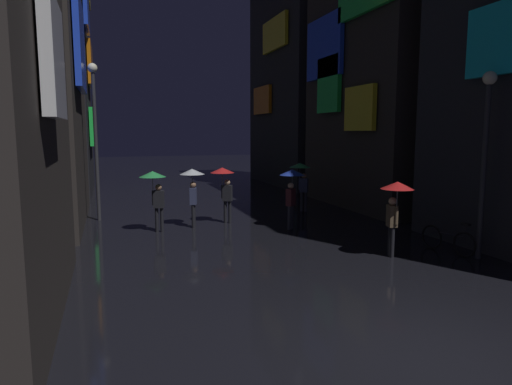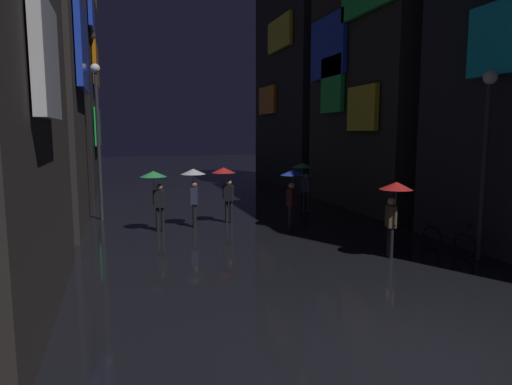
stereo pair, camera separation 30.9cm
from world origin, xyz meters
TOP-DOWN VIEW (x-y plane):
  - ground_plane at (0.00, 0.00)m, footprint 120.00×120.00m
  - building_left_far at (-7.47, 22.03)m, footprint 4.25×8.04m
  - building_right_mid at (7.47, 12.99)m, footprint 4.25×7.98m
  - building_right_far at (7.49, 22.48)m, footprint 4.25×8.97m
  - pedestrian_foreground_left_green at (-3.10, 10.27)m, footprint 0.90×0.90m
  - pedestrian_near_crossing_clear at (-1.71, 10.77)m, footprint 0.90×0.90m
  - pedestrian_midstreet_left_green at (3.33, 12.54)m, footprint 0.90×0.90m
  - pedestrian_midstreet_centre_red at (-0.46, 11.07)m, footprint 0.90×0.90m
  - pedestrian_foreground_right_blue at (1.60, 9.38)m, footprint 0.90×0.90m
  - pedestrian_far_right_red at (2.83, 4.97)m, footprint 0.90×0.90m
  - bicycle_parked_at_storefront at (4.60, 4.92)m, footprint 0.43×1.79m
  - streetlamp_left_far at (-5.00, 13.09)m, footprint 0.36×0.36m
  - streetlamp_right_near at (5.00, 4.19)m, footprint 0.36×0.36m

SIDE VIEW (x-z plane):
  - ground_plane at x=0.00m, z-range 0.00..0.00m
  - bicycle_parked_at_storefront at x=4.60m, z-range -0.09..0.87m
  - pedestrian_foreground_left_green at x=-3.10m, z-range 0.61..2.73m
  - pedestrian_near_crossing_clear at x=-1.71m, z-range 0.61..2.73m
  - pedestrian_midstreet_left_green at x=3.33m, z-range 0.61..2.73m
  - pedestrian_midstreet_centre_red at x=-0.46m, z-range 0.61..2.73m
  - pedestrian_foreground_right_blue at x=1.60m, z-range 0.61..2.73m
  - pedestrian_far_right_red at x=2.83m, z-range 0.61..2.73m
  - streetlamp_right_near at x=5.00m, z-range 0.67..5.69m
  - streetlamp_left_far at x=-5.00m, z-range 0.71..6.72m
  - building_right_mid at x=7.47m, z-range 0.01..12.32m
  - building_right_far at x=7.49m, z-range 0.01..13.49m
  - building_left_far at x=-7.47m, z-range 0.01..15.36m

